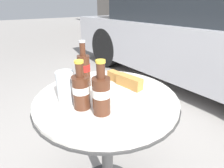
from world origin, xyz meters
The scene contains 7 objects.
bistro_table centered at (0.00, 0.00, 0.54)m, with size 0.69×0.69×0.69m.
cola_bottle_left centered at (0.03, -0.14, 0.78)m, with size 0.07×0.07×0.21m.
cola_bottle_right centered at (0.11, -0.10, 0.78)m, with size 0.07×0.07×0.22m.
cola_bottle_center centered at (-0.16, -0.03, 0.79)m, with size 0.07×0.07×0.24m.
drinking_glass centered at (-0.05, -0.17, 0.76)m, with size 0.08×0.08×0.14m.
lunch_plate_near centered at (-0.03, 0.12, 0.72)m, with size 0.26×0.26×0.07m.
parked_car centered at (-0.81, 2.25, 0.66)m, with size 4.18×1.78×1.40m.
Camera 1 is at (0.61, -0.43, 1.10)m, focal length 28.00 mm.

